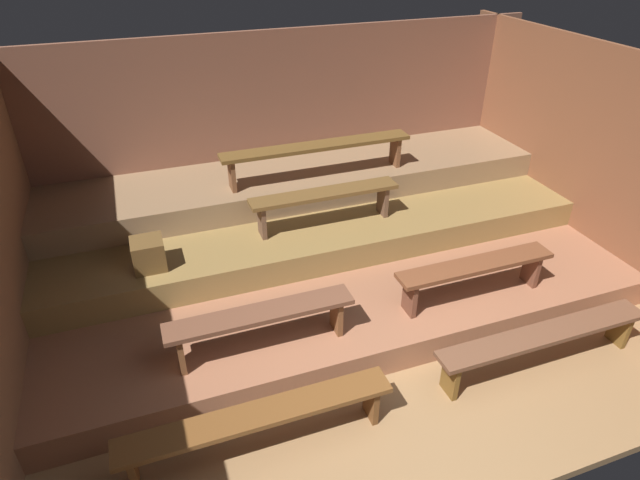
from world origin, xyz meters
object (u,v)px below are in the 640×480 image
at_px(bench_middle_center, 325,198).
at_px(wooden_crate_middle, 148,254).
at_px(bench_lower_right, 475,270).
at_px(bench_floor_right, 543,338).
at_px(bench_upper_center, 317,150).
at_px(bench_floor_left, 259,419).
at_px(bench_lower_left, 261,319).

xyz_separation_m(bench_middle_center, wooden_crate_middle, (-1.93, -0.21, -0.18)).
xyz_separation_m(bench_lower_right, bench_middle_center, (-1.06, 1.40, 0.30)).
xyz_separation_m(bench_floor_right, bench_lower_right, (-0.24, 0.79, 0.29)).
distance_m(bench_middle_center, bench_upper_center, 0.71).
relative_size(bench_upper_center, wooden_crate_middle, 7.45).
relative_size(bench_floor_right, bench_lower_right, 1.29).
height_order(bench_lower_right, bench_upper_center, bench_upper_center).
bearing_deg(bench_upper_center, bench_floor_right, -67.69).
bearing_deg(bench_floor_left, bench_middle_center, 58.43).
bearing_deg(wooden_crate_middle, bench_upper_center, 22.00).
xyz_separation_m(bench_upper_center, wooden_crate_middle, (-2.07, -0.84, -0.49)).
height_order(bench_floor_left, bench_floor_right, same).
bearing_deg(bench_lower_right, bench_lower_left, 180.00).
bearing_deg(bench_floor_right, bench_upper_center, 112.31).
bearing_deg(bench_floor_right, bench_floor_left, 180.00).
xyz_separation_m(bench_lower_left, bench_lower_right, (2.16, 0.00, 0.00)).
height_order(bench_floor_left, bench_lower_left, bench_lower_left).
xyz_separation_m(bench_lower_right, wooden_crate_middle, (-2.99, 1.19, 0.12)).
height_order(bench_floor_left, bench_lower_right, bench_lower_right).
height_order(bench_lower_left, wooden_crate_middle, wooden_crate_middle).
height_order(bench_upper_center, wooden_crate_middle, bench_upper_center).
bearing_deg(bench_floor_left, bench_upper_center, 62.14).
bearing_deg(bench_upper_center, wooden_crate_middle, -158.00).
relative_size(bench_floor_right, bench_upper_center, 0.93).
xyz_separation_m(bench_floor_right, bench_upper_center, (-1.16, 2.82, 0.90)).
height_order(bench_lower_left, bench_upper_center, bench_upper_center).
bearing_deg(bench_lower_right, bench_upper_center, 114.32).
bearing_deg(wooden_crate_middle, bench_floor_right, -31.58).
distance_m(bench_floor_left, bench_lower_left, 0.88).
bearing_deg(bench_lower_right, wooden_crate_middle, 158.27).
xyz_separation_m(bench_floor_left, bench_middle_center, (1.35, 2.20, 0.59)).
height_order(bench_floor_right, wooden_crate_middle, wooden_crate_middle).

